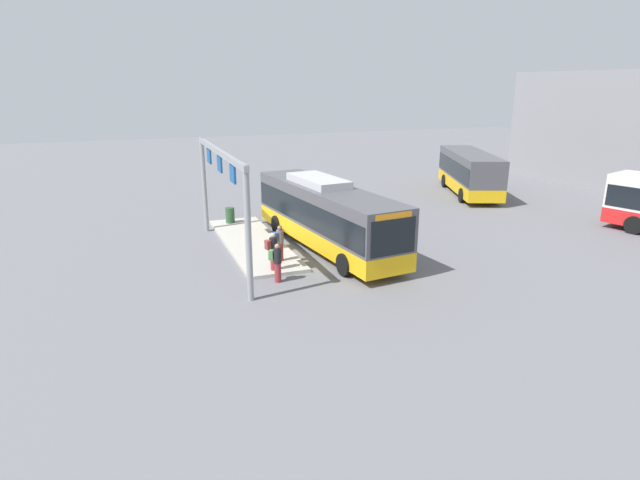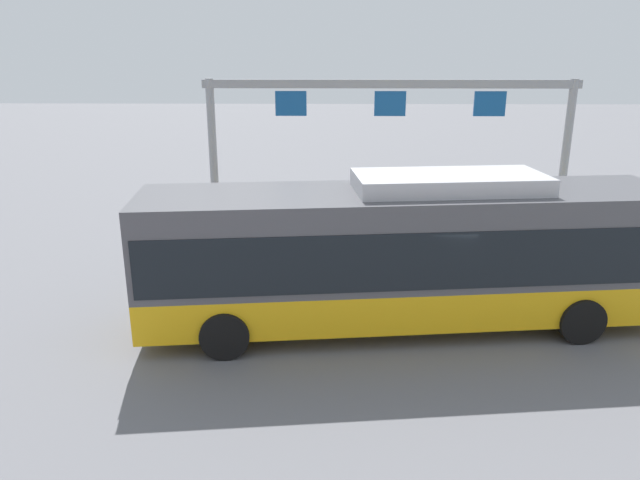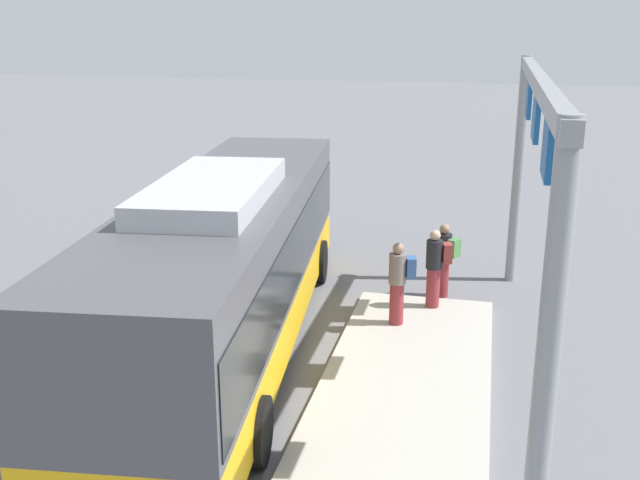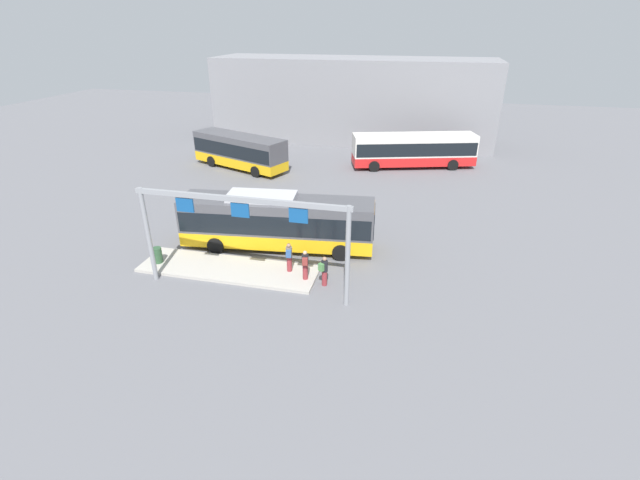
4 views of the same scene
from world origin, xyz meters
name	(u,v)px [view 4 (image 4 of 4)]	position (x,y,z in m)	size (l,w,h in m)	color
ground_plane	(278,247)	(0.00, 0.00, 0.00)	(120.00, 120.00, 0.00)	slate
platform_curb	(229,269)	(-1.82, -3.35, 0.08)	(10.00, 2.80, 0.16)	#B2ADA3
bus_main	(277,220)	(-0.01, 0.00, 1.81)	(11.70, 3.77, 3.46)	#EAAD14
bus_background_left	(240,150)	(-8.61, 14.92, 1.78)	(9.89, 5.92, 3.10)	#EAAD14
bus_background_right	(414,149)	(7.17, 19.03, 1.78)	(11.62, 5.66, 3.10)	red
person_boarding	(324,270)	(3.72, -3.67, 0.89)	(0.52, 0.61, 1.67)	maroon
person_waiting_near	(305,264)	(2.67, -3.54, 1.05)	(0.42, 0.58, 1.67)	maroon
person_waiting_mid	(289,257)	(1.60, -2.92, 1.05)	(0.41, 0.57, 1.67)	maroon
platform_sign_gantry	(241,223)	(-0.02, -5.15, 3.83)	(10.79, 0.24, 5.20)	gray
station_building	(353,100)	(-0.34, 28.58, 4.48)	(30.88, 8.00, 8.96)	gray
trash_bin	(158,255)	(-5.96, -3.67, 0.61)	(0.52, 0.52, 0.90)	#2D5133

